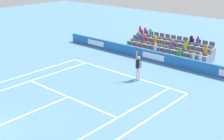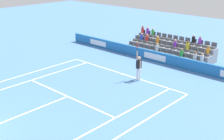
# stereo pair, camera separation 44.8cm
# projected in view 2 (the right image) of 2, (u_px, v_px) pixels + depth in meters

# --- Properties ---
(line_baseline) EXTENTS (10.97, 0.10, 0.01)m
(line_baseline) POSITION_uv_depth(u_px,v_px,m) (123.00, 74.00, 22.67)
(line_baseline) COLOR white
(line_baseline) RESTS_ON ground
(line_service) EXTENTS (8.23, 0.10, 0.01)m
(line_service) POSITION_uv_depth(u_px,v_px,m) (68.00, 96.00, 18.87)
(line_service) COLOR white
(line_service) RESTS_ON ground
(line_centre_service) EXTENTS (0.10, 6.40, 0.01)m
(line_centre_service) POSITION_uv_depth(u_px,v_px,m) (23.00, 114.00, 16.66)
(line_centre_service) COLOR white
(line_centre_service) RESTS_ON ground
(line_singles_sideline_left) EXTENTS (0.10, 11.89, 0.01)m
(line_singles_sideline_left) POSITION_uv_depth(u_px,v_px,m) (26.00, 82.00, 21.18)
(line_singles_sideline_left) COLOR white
(line_singles_sideline_left) RESTS_ON ground
(line_singles_sideline_right) EXTENTS (0.10, 11.89, 0.01)m
(line_singles_sideline_right) POSITION_uv_depth(u_px,v_px,m) (110.00, 121.00, 15.94)
(line_singles_sideline_right) COLOR white
(line_singles_sideline_right) RESTS_ON ground
(line_doubles_sideline_left) EXTENTS (0.10, 11.89, 0.01)m
(line_doubles_sideline_left) POSITION_uv_depth(u_px,v_px,m) (16.00, 77.00, 22.05)
(line_doubles_sideline_left) COLOR white
(line_doubles_sideline_left) RESTS_ON ground
(line_doubles_sideline_right) EXTENTS (0.10, 11.89, 0.01)m
(line_doubles_sideline_right) POSITION_uv_depth(u_px,v_px,m) (129.00, 130.00, 15.06)
(line_doubles_sideline_right) COLOR white
(line_doubles_sideline_right) RESTS_ON ground
(line_centre_mark) EXTENTS (0.10, 0.20, 0.01)m
(line_centre_mark) POSITION_uv_depth(u_px,v_px,m) (123.00, 74.00, 22.60)
(line_centre_mark) COLOR white
(line_centre_mark) RESTS_ON ground
(sponsor_barrier) EXTENTS (20.77, 0.22, 0.91)m
(sponsor_barrier) POSITION_uv_depth(u_px,v_px,m) (155.00, 57.00, 25.43)
(sponsor_barrier) COLOR #1E66AD
(sponsor_barrier) RESTS_ON ground
(tennis_player) EXTENTS (0.51, 0.39, 2.85)m
(tennis_player) POSITION_uv_depth(u_px,v_px,m) (139.00, 67.00, 21.25)
(tennis_player) COLOR white
(tennis_player) RESTS_ON ground
(stadium_stand) EXTENTS (8.06, 2.85, 2.17)m
(stadium_stand) POSITION_uv_depth(u_px,v_px,m) (170.00, 50.00, 26.99)
(stadium_stand) COLOR gray
(stadium_stand) RESTS_ON ground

